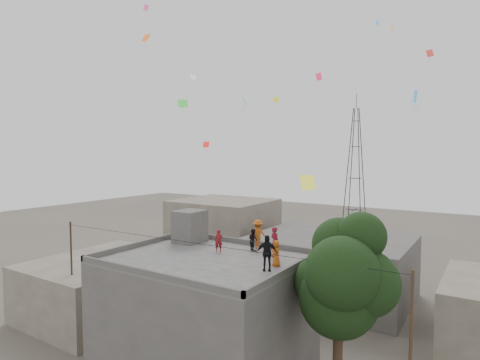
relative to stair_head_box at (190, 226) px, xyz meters
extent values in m
cube|color=#4E4C49|center=(3.20, -2.60, -4.10)|extent=(10.00, 8.00, 6.00)
cube|color=#4F4D4B|center=(3.20, -2.60, -1.05)|extent=(10.00, 8.00, 0.10)
cube|color=#4E4C49|center=(3.20, 1.32, -0.85)|extent=(10.00, 0.15, 0.30)
cube|color=#4E4C49|center=(3.20, -6.53, -0.85)|extent=(10.00, 0.15, 0.30)
cube|color=#4E4C49|center=(8.12, -2.60, -0.85)|extent=(0.15, 8.00, 0.30)
cube|color=#4E4C49|center=(-1.72, -2.60, -0.85)|extent=(0.15, 8.00, 0.30)
cube|color=#4E4C49|center=(0.00, 0.00, 0.00)|extent=(1.60, 1.80, 2.00)
cube|color=#645D4F|center=(-7.80, -0.60, -5.10)|extent=(8.00, 10.00, 4.00)
cube|color=#4E4C49|center=(5.20, 11.40, -4.60)|extent=(12.00, 9.00, 5.00)
cube|color=#645D4F|center=(-6.80, 13.40, -3.60)|extent=(9.00, 8.00, 7.00)
cylinder|color=black|center=(10.55, -2.00, -3.50)|extent=(0.64, 0.91, 2.14)
sphere|color=black|center=(10.40, -2.10, -1.90)|extent=(3.60, 3.60, 3.60)
sphere|color=black|center=(11.50, -1.80, -1.10)|extent=(3.00, 3.00, 3.00)
sphere|color=black|center=(9.50, -1.60, -1.50)|extent=(2.80, 2.80, 2.80)
sphere|color=black|center=(10.80, -2.90, -0.50)|extent=(3.20, 3.20, 3.20)
sphere|color=black|center=(10.10, -1.20, 0.30)|extent=(2.60, 2.60, 2.60)
sphere|color=black|center=(11.20, -1.50, 0.90)|extent=(2.20, 2.20, 2.20)
cylinder|color=black|center=(-6.30, -4.10, -3.40)|extent=(0.12, 0.12, 7.40)
cylinder|color=black|center=(3.70, -3.85, 0.10)|extent=(20.00, 0.52, 0.02)
cylinder|color=black|center=(-1.65, 36.55, 1.90)|extent=(1.27, 1.27, 18.01)
cylinder|color=black|center=(0.05, 36.55, 1.90)|extent=(1.27, 1.27, 18.01)
cylinder|color=black|center=(0.05, 38.25, 1.90)|extent=(1.27, 1.27, 18.01)
cylinder|color=black|center=(-1.65, 38.25, 1.90)|extent=(1.27, 1.27, 18.01)
cube|color=black|center=(-0.80, 37.40, -3.50)|extent=(2.36, 0.08, 0.08)
cube|color=black|center=(-0.80, 37.40, -3.50)|extent=(0.08, 2.36, 0.08)
cube|color=black|center=(-0.80, 37.40, 1.00)|extent=(1.81, 0.08, 0.08)
cube|color=black|center=(-0.80, 37.40, 1.00)|extent=(0.08, 1.81, 0.08)
cube|color=black|center=(-0.80, 37.40, 5.50)|extent=(1.26, 0.08, 0.08)
cube|color=black|center=(-0.80, 37.40, 5.50)|extent=(0.08, 1.26, 0.08)
cube|color=black|center=(-0.80, 37.40, 9.10)|extent=(0.82, 0.08, 0.08)
cube|color=black|center=(-0.80, 37.40, 9.10)|extent=(0.08, 0.82, 0.08)
cylinder|color=black|center=(-0.80, 37.40, 11.90)|extent=(0.08, 0.08, 2.00)
imported|color=maroon|center=(6.32, -0.50, -0.16)|extent=(0.72, 0.62, 1.67)
imported|color=#C55D16|center=(7.10, -1.84, -0.35)|extent=(0.75, 0.71, 1.29)
imported|color=black|center=(4.51, 0.26, -0.37)|extent=(0.77, 0.72, 1.25)
imported|color=black|center=(7.09, -2.79, -0.14)|extent=(1.09, 0.81, 1.72)
imported|color=#BE5815|center=(4.51, 0.80, -0.14)|extent=(1.25, 0.95, 1.71)
imported|color=maroon|center=(3.01, -1.05, -0.37)|extent=(0.55, 0.49, 1.25)
plane|color=#FF1C1A|center=(-2.25, 4.66, 5.25)|extent=(0.52, 0.33, 0.43)
plane|color=#FF2855|center=(5.99, 6.26, 9.68)|extent=(0.48, 0.28, 0.46)
plane|color=yellow|center=(0.20, 11.27, 9.14)|extent=(0.49, 0.36, 0.38)
plane|color=#268ADB|center=(12.72, 1.81, 7.35)|extent=(0.10, 0.59, 0.58)
plane|color=white|center=(-5.03, 6.60, 10.83)|extent=(0.41, 0.47, 0.40)
plane|color=orange|center=(9.21, 12.59, 13.97)|extent=(0.26, 0.38, 0.41)
plane|color=green|center=(0.98, -1.69, 7.43)|extent=(0.57, 0.59, 0.48)
plane|color=red|center=(12.53, 7.48, 10.59)|extent=(0.47, 0.36, 0.38)
plane|color=orange|center=(0.08, -3.59, 10.78)|extent=(0.48, 0.24, 0.42)
plane|color=#4BA3E2|center=(7.57, 14.79, 15.17)|extent=(0.35, 0.16, 0.35)
plane|color=#F54DA6|center=(-6.94, 3.31, 15.74)|extent=(0.23, 0.44, 0.37)
plane|color=yellow|center=(9.61, -3.87, 3.40)|extent=(0.60, 0.65, 0.60)
plane|color=#31BA6A|center=(3.35, 1.12, 7.69)|extent=(0.45, 0.50, 0.38)
plane|color=gold|center=(7.04, 14.33, 12.72)|extent=(0.24, 0.39, 0.33)
camera|label=1|loc=(16.19, -19.31, 4.62)|focal=30.00mm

